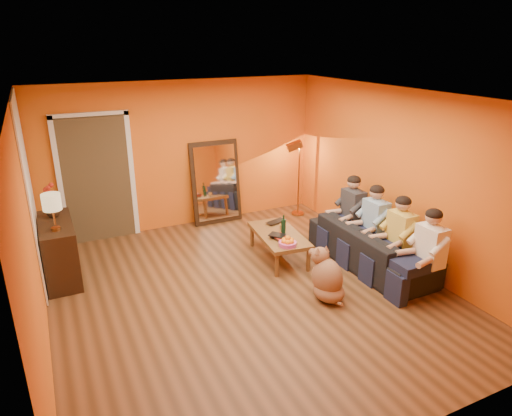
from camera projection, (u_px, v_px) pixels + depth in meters
name	position (u px, v px, depth m)	size (l,w,h in m)	color
room_shell	(237.00, 194.00, 6.06)	(5.00, 5.50, 2.60)	brown
white_accent	(29.00, 190.00, 6.22)	(0.02, 1.90, 2.58)	white
doorway_recess	(96.00, 178.00, 7.62)	(1.06, 0.30, 2.10)	#3F2D19
door_jamb_left	(60.00, 185.00, 7.29)	(0.08, 0.06, 2.20)	white
door_jamb_right	(132.00, 176.00, 7.75)	(0.08, 0.06, 2.20)	white
door_header	(89.00, 115.00, 7.15)	(1.22, 0.06, 0.08)	white
mirror_frame	(216.00, 182.00, 8.38)	(0.92, 0.06, 1.52)	#2F1F0F
mirror_glass	(216.00, 183.00, 8.35)	(0.78, 0.02, 1.36)	white
sideboard	(59.00, 250.00, 6.46)	(0.44, 1.18, 0.85)	#2F1F0F
table_lamp	(53.00, 212.00, 5.97)	(0.24, 0.24, 0.51)	beige
sofa	(370.00, 246.00, 6.86)	(0.84, 2.15, 0.63)	black
coffee_table	(279.00, 246.00, 7.11)	(0.62, 1.22, 0.42)	brown
floor_lamp	(299.00, 179.00, 8.71)	(0.30, 0.24, 1.44)	#B26E34
dog	(327.00, 274.00, 5.95)	(0.39, 0.61, 0.71)	#8E5A40
person_far_left	(430.00, 253.00, 5.97)	(0.70, 0.44, 1.22)	silver
person_mid_left	(400.00, 237.00, 6.43)	(0.70, 0.44, 1.22)	gold
person_mid_right	(375.00, 224.00, 6.90)	(0.70, 0.44, 1.22)	#7FA1C4
person_far_right	(353.00, 212.00, 7.36)	(0.70, 0.44, 1.22)	#2E2E33
fruit_bowl	(288.00, 241.00, 6.59)	(0.26, 0.26, 0.16)	#C64594
wine_bottle	(283.00, 225.00, 6.96)	(0.07, 0.07, 0.31)	black
tumbler	(282.00, 227.00, 7.17)	(0.09, 0.09, 0.08)	#B27F3F
laptop	(278.00, 223.00, 7.40)	(0.36, 0.23, 0.03)	black
book_lower	(275.00, 240.00, 6.79)	(0.18, 0.24, 0.02)	#2F1F0F
book_mid	(275.00, 238.00, 6.79)	(0.19, 0.25, 0.02)	#AD2213
book_upper	(275.00, 237.00, 6.77)	(0.17, 0.23, 0.02)	black
vase	(53.00, 210.00, 6.49)	(0.18, 0.18, 0.19)	#2F1F0F
flowers	(50.00, 192.00, 6.39)	(0.17, 0.17, 0.51)	#AD2213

